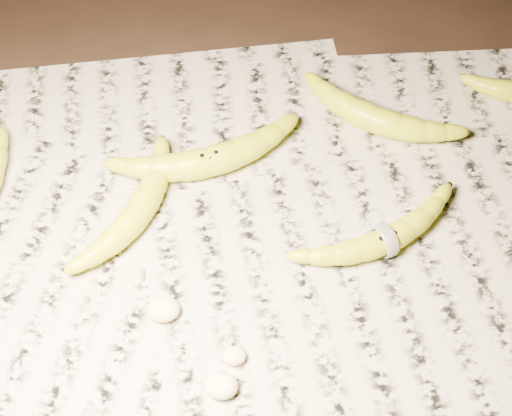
{
  "coord_description": "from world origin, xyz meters",
  "views": [
    {
      "loc": [
        -0.02,
        -0.44,
        0.73
      ],
      "look_at": [
        -0.01,
        0.0,
        0.05
      ],
      "focal_mm": 50.0,
      "sensor_mm": 36.0,
      "label": 1
    }
  ],
  "objects_px": {
    "banana_left_b": "(139,210)",
    "banana_center": "(209,160)",
    "banana_upper_a": "(375,117)",
    "banana_taped": "(385,239)"
  },
  "relations": [
    {
      "from": "banana_left_b",
      "to": "banana_center",
      "type": "distance_m",
      "value": 0.11
    },
    {
      "from": "banana_left_b",
      "to": "banana_upper_a",
      "type": "relative_size",
      "value": 0.95
    },
    {
      "from": "banana_center",
      "to": "banana_upper_a",
      "type": "bearing_deg",
      "value": 0.84
    },
    {
      "from": "banana_center",
      "to": "banana_upper_a",
      "type": "distance_m",
      "value": 0.22
    },
    {
      "from": "banana_upper_a",
      "to": "banana_center",
      "type": "bearing_deg",
      "value": -135.05
    },
    {
      "from": "banana_left_b",
      "to": "banana_center",
      "type": "height_order",
      "value": "banana_center"
    },
    {
      "from": "banana_taped",
      "to": "banana_upper_a",
      "type": "height_order",
      "value": "banana_upper_a"
    },
    {
      "from": "banana_left_b",
      "to": "banana_center",
      "type": "relative_size",
      "value": 0.85
    },
    {
      "from": "banana_left_b",
      "to": "banana_upper_a",
      "type": "distance_m",
      "value": 0.32
    },
    {
      "from": "banana_left_b",
      "to": "banana_taped",
      "type": "height_order",
      "value": "banana_left_b"
    }
  ]
}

